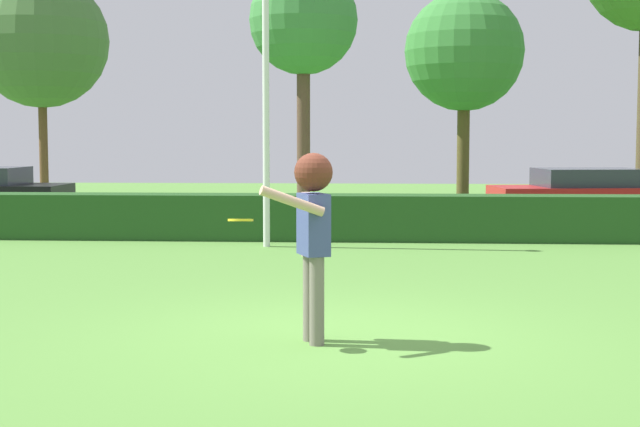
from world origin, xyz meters
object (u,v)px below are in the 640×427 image
oak_tree (41,41)px  maple_tree (303,23)px  parked_car_red (588,194)px  frisbee (241,220)px  person (313,220)px  birch_tree (464,52)px  lamppost (266,76)px

oak_tree → maple_tree: (7.66, -1.65, 0.26)m
parked_car_red → frisbee: bearing=-115.3°
person → parked_car_red: person is taller
maple_tree → oak_tree: bearing=167.9°
frisbee → person: bearing=19.7°
maple_tree → frisbee: bearing=-87.5°
person → oak_tree: 20.17m
parked_car_red → person: bearing=-113.2°
birch_tree → frisbee: bearing=-101.6°
lamppost → birch_tree: birch_tree is taller
parked_car_red → maple_tree: 8.73m
person → oak_tree: bearing=117.0°
frisbee → maple_tree: (-0.71, 16.29, 3.76)m
frisbee → oak_tree: (-8.37, 17.93, 3.50)m
frisbee → birch_tree: bearing=78.4°
person → parked_car_red: size_ratio=0.41×
person → oak_tree: (-9.02, 17.70, 3.51)m
parked_car_red → oak_tree: 15.79m
birch_tree → oak_tree: bearing=179.0°
person → frisbee: bearing=-160.3°
parked_car_red → maple_tree: maple_tree is taller
oak_tree → lamppost: bearing=-52.5°
frisbee → parked_car_red: 13.92m
parked_car_red → oak_tree: (-14.31, 5.35, 4.00)m
person → lamppost: 8.04m
frisbee → lamppost: lamppost is taller
person → birch_tree: birch_tree is taller
birch_tree → person: bearing=-99.7°
birch_tree → oak_tree: 12.02m
frisbee → maple_tree: maple_tree is taller
oak_tree → maple_tree: size_ratio=1.03×
lamppost → maple_tree: maple_tree is taller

